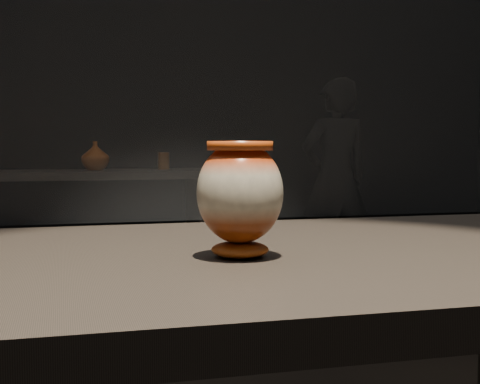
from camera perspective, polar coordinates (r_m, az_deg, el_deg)
name	(u,v)px	position (r m, az deg, el deg)	size (l,w,h in m)	color
main_vase	(240,194)	(0.97, 0.00, -0.18)	(0.14, 0.14, 0.17)	maroon
back_shelf	(70,211)	(4.48, -14.34, -1.60)	(2.00, 0.60, 0.90)	black
back_vase_mid	(95,156)	(4.49, -12.25, 3.03)	(0.18, 0.18, 0.19)	maroon
back_vase_right	(164,161)	(4.56, -6.53, 2.65)	(0.08, 0.08, 0.12)	brown
visitor	(335,178)	(5.41, 8.11, 1.16)	(0.58, 0.38, 1.60)	black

